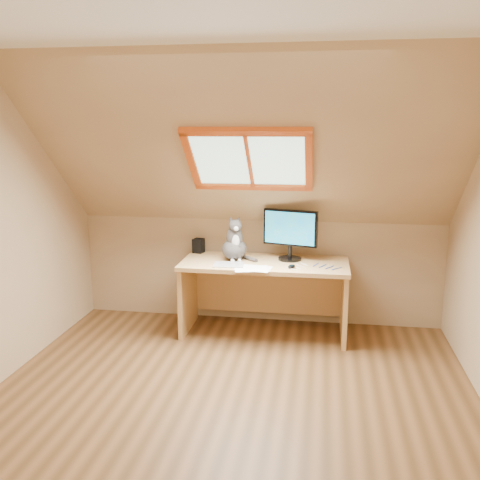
# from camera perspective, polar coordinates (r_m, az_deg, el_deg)

# --- Properties ---
(ground) EXTENTS (3.50, 3.50, 0.00)m
(ground) POSITION_cam_1_polar(r_m,az_deg,el_deg) (3.84, -1.36, -17.48)
(ground) COLOR brown
(ground) RESTS_ON ground
(room_shell) EXTENTS (3.52, 3.52, 2.41)m
(room_shell) POSITION_cam_1_polar(r_m,az_deg,el_deg) (3.28, -1.78, 3.95)
(room_shell) COLOR tan
(room_shell) RESTS_ON ground
(desk) EXTENTS (1.50, 0.66, 0.69)m
(desk) POSITION_cam_1_polar(r_m,az_deg,el_deg) (4.96, 2.71, -4.55)
(desk) COLOR tan
(desk) RESTS_ON ground
(monitor) EXTENTS (0.50, 0.21, 0.46)m
(monitor) POSITION_cam_1_polar(r_m,az_deg,el_deg) (4.86, 5.37, 0.93)
(monitor) COLOR black
(monitor) RESTS_ON desk
(cat) EXTENTS (0.30, 0.33, 0.42)m
(cat) POSITION_cam_1_polar(r_m,az_deg,el_deg) (4.88, -0.60, -0.42)
(cat) COLOR #4A4441
(cat) RESTS_ON desk
(desk_speaker) EXTENTS (0.12, 0.12, 0.14)m
(desk_speaker) POSITION_cam_1_polar(r_m,az_deg,el_deg) (5.18, -4.45, -0.61)
(desk_speaker) COLOR black
(desk_speaker) RESTS_ON desk
(graphics_tablet) EXTENTS (0.28, 0.21, 0.01)m
(graphics_tablet) POSITION_cam_1_polar(r_m,az_deg,el_deg) (4.71, -1.20, -2.65)
(graphics_tablet) COLOR #B2B2B7
(graphics_tablet) RESTS_ON desk
(mouse) EXTENTS (0.08, 0.11, 0.03)m
(mouse) POSITION_cam_1_polar(r_m,az_deg,el_deg) (4.64, 5.51, -2.83)
(mouse) COLOR black
(mouse) RESTS_ON desk
(papers) EXTENTS (0.33, 0.27, 0.00)m
(papers) POSITION_cam_1_polar(r_m,az_deg,el_deg) (4.60, 1.43, -3.08)
(papers) COLOR white
(papers) RESTS_ON desk
(cables) EXTENTS (0.51, 0.26, 0.01)m
(cables) POSITION_cam_1_polar(r_m,az_deg,el_deg) (4.70, 8.01, -2.84)
(cables) COLOR silver
(cables) RESTS_ON desk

